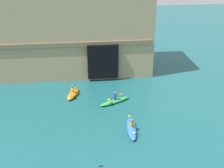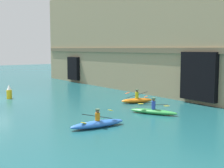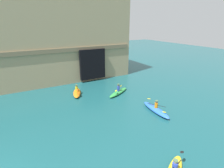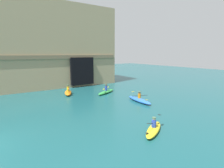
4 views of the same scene
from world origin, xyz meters
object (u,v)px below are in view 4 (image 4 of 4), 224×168
Objects in this scene: kayak_blue at (139,100)px; kayak_yellow at (154,129)px; kayak_green at (106,92)px; kayak_orange at (68,92)px.

kayak_yellow is at bearing 149.93° from kayak_blue.
kayak_blue is 1.05× the size of kayak_green.
kayak_orange is 9.04m from kayak_blue.
kayak_green reaches higher than kayak_blue.
kayak_blue is (5.09, -7.47, -0.01)m from kayak_orange.
kayak_yellow is 0.80× the size of kayak_green.
kayak_green is (3.23, 11.27, 0.01)m from kayak_yellow.
kayak_green is at bearing -96.14° from kayak_orange.
kayak_orange is 0.80× the size of kayak_blue.
kayak_green is at bearing 43.01° from kayak_yellow.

